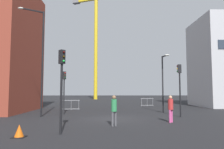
% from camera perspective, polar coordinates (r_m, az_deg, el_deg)
% --- Properties ---
extents(ground, '(160.00, 160.00, 0.00)m').
position_cam_1_polar(ground, '(16.21, 0.35, -11.94)').
color(ground, black).
extents(construction_crane, '(18.13, 7.59, 26.59)m').
position_cam_1_polar(construction_crane, '(54.98, -3.93, 11.81)').
color(construction_crane, yellow).
rests_on(construction_crane, ground).
extents(streetlamp_tall, '(1.82, 1.18, 8.83)m').
position_cam_1_polar(streetlamp_tall, '(18.50, -18.97, 5.22)').
color(streetlamp_tall, black).
rests_on(streetlamp_tall, ground).
extents(streetlamp_short, '(0.44, 1.43, 5.53)m').
position_cam_1_polar(streetlamp_short, '(20.91, 13.76, -0.97)').
color(streetlamp_short, '#232326').
rests_on(streetlamp_short, ground).
extents(traffic_light_corner, '(0.37, 0.37, 4.16)m').
position_cam_1_polar(traffic_light_corner, '(10.75, -13.49, -0.76)').
color(traffic_light_corner, black).
rests_on(traffic_light_corner, ground).
extents(traffic_light_near, '(0.36, 0.38, 3.85)m').
position_cam_1_polar(traffic_light_near, '(19.39, -12.85, -2.91)').
color(traffic_light_near, '#232326').
rests_on(traffic_light_near, ground).
extents(traffic_light_far, '(0.39, 0.28, 4.27)m').
position_cam_1_polar(traffic_light_far, '(18.06, 17.86, -1.89)').
color(traffic_light_far, black).
rests_on(traffic_light_far, ground).
extents(pedestrian_walking, '(0.34, 0.34, 1.84)m').
position_cam_1_polar(pedestrian_walking, '(12.85, 0.55, -9.07)').
color(pedestrian_walking, '#4C4C51').
rests_on(pedestrian_walking, ground).
extents(pedestrian_waiting, '(0.34, 0.34, 1.80)m').
position_cam_1_polar(pedestrian_waiting, '(14.83, 15.60, -8.40)').
color(pedestrian_waiting, '#D14C8C').
rests_on(pedestrian_waiting, ground).
extents(safety_barrier_rear, '(1.80, 0.30, 1.08)m').
position_cam_1_polar(safety_barrier_rear, '(29.95, 9.51, -7.35)').
color(safety_barrier_rear, gray).
rests_on(safety_barrier_rear, ground).
extents(safety_barrier_mid_span, '(1.86, 0.22, 1.08)m').
position_cam_1_polar(safety_barrier_mid_span, '(24.07, -11.01, -8.05)').
color(safety_barrier_mid_span, gray).
rests_on(safety_barrier_mid_span, ground).
extents(traffic_cone_by_barrier, '(0.57, 0.57, 0.58)m').
position_cam_1_polar(traffic_cone_by_barrier, '(10.82, -23.85, -13.91)').
color(traffic_cone_by_barrier, black).
rests_on(traffic_cone_by_barrier, ground).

